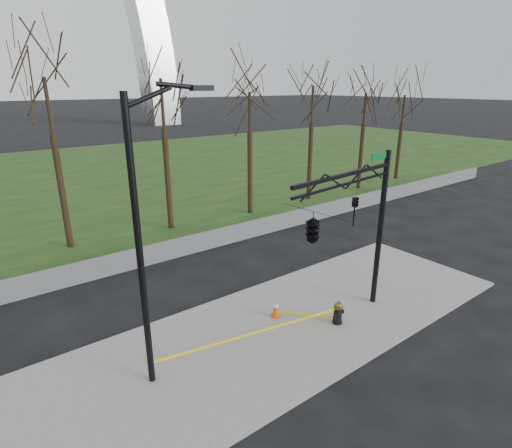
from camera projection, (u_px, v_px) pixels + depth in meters
ground at (290, 325)px, 14.50m from camera, size 500.00×500.00×0.00m
sidewalk at (290, 324)px, 14.49m from camera, size 18.00×6.00×0.10m
grass_strip at (70, 178)px, 37.08m from camera, size 120.00×40.00×0.06m
guardrail at (183, 246)px, 20.38m from camera, size 60.00×0.30×0.90m
tree_row at (166, 153)px, 22.80m from camera, size 48.54×4.00×9.04m
fire_hydrant at (338, 313)px, 14.35m from camera, size 0.55×0.35×0.88m
traffic_cone at (276, 309)px, 14.78m from camera, size 0.40×0.40×0.64m
street_light at (146, 228)px, 10.32m from camera, size 2.39×0.25×8.21m
traffic_signal_mast at (329, 221)px, 12.50m from camera, size 5.07×2.53×6.00m
caution_tape at (269, 328)px, 13.32m from camera, size 6.46×1.66×0.44m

